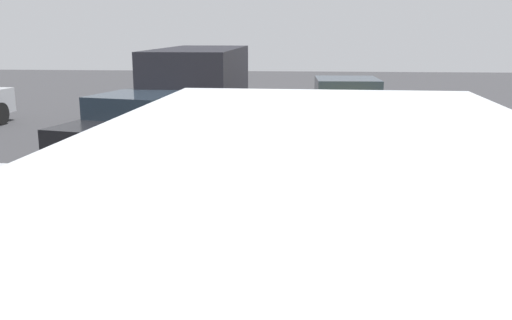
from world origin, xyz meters
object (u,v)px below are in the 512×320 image
Objects in this scene: parked_van_behind_left at (201,85)px; parked_sedan_row_back_center at (138,127)px; art_car_decorated at (278,170)px; parked_sedan_row_back_far at (347,109)px.

parked_sedan_row_back_center is (-3.48, 0.70, -0.52)m from parked_van_behind_left.
art_car_decorated is at bearing 52.70° from parked_sedan_row_back_center.
parked_sedan_row_back_far is (-0.43, -3.82, -0.51)m from parked_van_behind_left.
art_car_decorated is 1.09× the size of parked_sedan_row_back_far.
parked_van_behind_left is (7.19, 2.37, 0.47)m from art_car_decorated.
parked_sedan_row_back_center is (-3.05, 4.52, -0.01)m from parked_sedan_row_back_far.
parked_van_behind_left is at bearing -98.45° from parked_sedan_row_back_far.
parked_sedan_row_back_far is at bearing -96.14° from parked_van_behind_left.
parked_van_behind_left is 1.24× the size of parked_sedan_row_back_far.
art_car_decorated is 0.88× the size of parked_van_behind_left.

